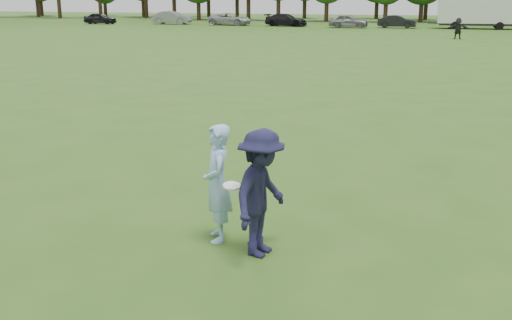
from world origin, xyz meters
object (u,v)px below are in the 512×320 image
Objects in this scene: thrower at (217,183)px; car_a at (100,18)px; car_e at (349,21)px; cargo_trailer at (478,12)px; car_c at (230,19)px; car_f at (397,22)px; car_d at (286,20)px; car_b at (172,18)px; defender at (261,193)px; player_far_d at (458,28)px.

thrower is 69.18m from car_a.
car_e is 0.47× the size of cargo_trailer.
car_c reaches higher than car_f.
cargo_trailer reaches higher than thrower.
car_d is 7.41m from car_e.
thrower is at bearing -158.68° from car_b.
thrower reaches higher than car_a.
car_f is (5.13, 0.92, -0.05)m from car_e.
defender is at bearing -149.07° from car_a.
defender is (0.79, -0.35, 0.03)m from thrower.
car_a is at bearing 43.46° from defender.
thrower is 0.97× the size of defender.
cargo_trailer is at bearing 83.97° from player_far_d.
defender is 69.89m from car_a.
car_b reaches higher than car_f.
player_far_d reaches higher than car_a.
car_f is at bearing -176.37° from cargo_trailer.
car_b is at bearing -78.99° from car_a.
car_a is at bearing 92.59° from car_f.
car_b is 26.85m from car_f.
player_far_d is at bearing -157.79° from car_f.
car_b is (-32.34, 16.18, -0.09)m from player_far_d.
player_far_d is 17.58m from car_e.
car_b is at bearing 84.68° from car_e.
defender is 67.37m from car_b.
cargo_trailer reaches higher than player_far_d.
car_d reaches higher than car_a.
defender is 0.45× the size of car_e.
defender reaches higher than car_b.
car_b is at bearing 179.83° from thrower.
car_d reaches higher than car_f.
car_e reaches higher than car_f.
car_d is (23.16, 0.87, 0.03)m from car_a.
car_a is at bearing 89.54° from car_e.
cargo_trailer is (13.35, 1.44, 1.05)m from car_e.
car_d is (-17.94, 15.34, -0.16)m from player_far_d.
thrower is 61.15m from cargo_trailer.
defender is 0.46× the size of car_f.
cargo_trailer is (43.79, 0.96, 1.10)m from car_a.
car_b is at bearing 36.31° from defender.
car_f reaches higher than car_a.
car_f is at bearing 114.19° from player_far_d.
car_a is 0.84× the size of car_b.
car_f is (26.82, -1.27, -0.10)m from car_b.
cargo_trailer is at bearing 148.41° from thrower.
car_c is at bearing 173.74° from thrower.
car_f is (-0.38, 60.37, -0.27)m from defender.
defender is at bearing -177.75° from car_f.
car_e is at bearing -93.97° from car_d.
player_far_d is 43.57m from car_a.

